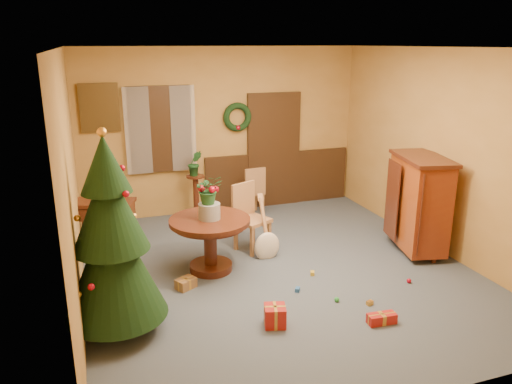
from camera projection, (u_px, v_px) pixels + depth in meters
name	position (u px, v px, depth m)	size (l,w,h in m)	color
room_envelope	(235.00, 149.00, 8.93)	(5.50, 5.50, 5.50)	#394354
dining_table	(210.00, 234.00, 6.61)	(1.07, 1.07, 0.74)	black
urn	(209.00, 211.00, 6.51)	(0.29, 0.29, 0.21)	slate
centerpiece_plant	(209.00, 189.00, 6.43)	(0.35, 0.30, 0.38)	#1E4C23
chair_near	(249.00, 214.00, 7.32)	(0.57, 0.57, 1.00)	#99623D
chair_far	(253.00, 189.00, 8.78)	(0.42, 0.42, 0.88)	#99623D
guitar	(267.00, 229.00, 7.01)	(0.37, 0.18, 0.88)	beige
plant_stand	(196.00, 193.00, 8.52)	(0.31, 0.31, 0.80)	black
stand_plant	(195.00, 163.00, 8.37)	(0.24, 0.19, 0.43)	#19471E
christmas_tree	(111.00, 240.00, 5.05)	(1.06, 1.06, 2.19)	#382111
writing_desk	(104.00, 213.00, 7.23)	(0.96, 0.69, 0.77)	black
sideboard	(419.00, 201.00, 7.17)	(0.83, 1.22, 1.43)	#531309
gift_b	(275.00, 316.00, 5.41)	(0.28, 0.28, 0.23)	#A01A15
gift_c	(186.00, 283.00, 6.24)	(0.29, 0.26, 0.13)	brown
gift_d	(382.00, 319.00, 5.46)	(0.32, 0.15, 0.11)	#A01A15
toy_a	(297.00, 290.00, 6.17)	(0.08, 0.05, 0.05)	#24569C
toy_b	(337.00, 299.00, 5.92)	(0.06, 0.06, 0.06)	green
toy_c	(312.00, 273.00, 6.60)	(0.08, 0.05, 0.05)	gold
toy_d	(409.00, 281.00, 6.38)	(0.06, 0.06, 0.06)	#AD0B20
toy_e	(370.00, 303.00, 5.85)	(0.08, 0.05, 0.05)	gold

